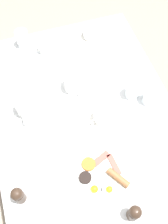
{
  "coord_description": "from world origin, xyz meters",
  "views": [
    {
      "loc": [
        0.19,
        0.59,
        1.87
      ],
      "look_at": [
        0.0,
        0.0,
        0.78
      ],
      "focal_mm": 42.0,
      "sensor_mm": 36.0,
      "label": 1
    }
  ],
  "objects_px": {
    "teapot_far": "(26,106)",
    "knife_by_plate": "(115,71)",
    "water_glass_tall": "(151,96)",
    "teapot_near": "(74,82)",
    "fork_by_plate": "(9,62)",
    "teacup_with_saucer_left": "(102,117)",
    "breakfast_plate": "(102,176)",
    "water_glass_short": "(133,89)",
    "teacup_with_saucer_right": "(91,34)",
    "creamer_jug": "(44,47)",
    "wine_glass_spare": "(23,38)",
    "pepper_grinder": "(18,195)",
    "spoon_for_tea": "(162,122)",
    "salt_grinder": "(134,213)"
  },
  "relations": [
    {
      "from": "water_glass_tall",
      "to": "spoon_for_tea",
      "type": "xyz_separation_m",
      "value": [
        -0.01,
        0.13,
        -0.04
      ]
    },
    {
      "from": "pepper_grinder",
      "to": "teapot_far",
      "type": "bearing_deg",
      "value": -105.44
    },
    {
      "from": "creamer_jug",
      "to": "teapot_far",
      "type": "bearing_deg",
      "value": 63.84
    },
    {
      "from": "teapot_far",
      "to": "teacup_with_saucer_right",
      "type": "relative_size",
      "value": 1.19
    },
    {
      "from": "teapot_near",
      "to": "creamer_jug",
      "type": "distance_m",
      "value": 0.3
    },
    {
      "from": "teapot_far",
      "to": "creamer_jug",
      "type": "bearing_deg",
      "value": -10.37
    },
    {
      "from": "teacup_with_saucer_right",
      "to": "water_glass_tall",
      "type": "xyz_separation_m",
      "value": [
        -0.14,
        0.5,
        0.02
      ]
    },
    {
      "from": "teapot_far",
      "to": "pepper_grinder",
      "type": "xyz_separation_m",
      "value": [
        0.11,
        0.4,
        0.01
      ]
    },
    {
      "from": "teacup_with_saucer_right",
      "to": "knife_by_plate",
      "type": "height_order",
      "value": "teacup_with_saucer_right"
    },
    {
      "from": "creamer_jug",
      "to": "salt_grinder",
      "type": "relative_size",
      "value": 0.88
    },
    {
      "from": "knife_by_plate",
      "to": "spoon_for_tea",
      "type": "relative_size",
      "value": 1.56
    },
    {
      "from": "teacup_with_saucer_left",
      "to": "knife_by_plate",
      "type": "bearing_deg",
      "value": -123.37
    },
    {
      "from": "spoon_for_tea",
      "to": "teacup_with_saucer_left",
      "type": "bearing_deg",
      "value": -20.78
    },
    {
      "from": "teapot_near",
      "to": "fork_by_plate",
      "type": "height_order",
      "value": "teapot_near"
    },
    {
      "from": "teacup_with_saucer_right",
      "to": "wine_glass_spare",
      "type": "distance_m",
      "value": 0.39
    },
    {
      "from": "pepper_grinder",
      "to": "teapot_near",
      "type": "bearing_deg",
      "value": -128.27
    },
    {
      "from": "wine_glass_spare",
      "to": "pepper_grinder",
      "type": "xyz_separation_m",
      "value": [
        0.18,
        0.84,
        0.01
      ]
    },
    {
      "from": "teacup_with_saucer_left",
      "to": "fork_by_plate",
      "type": "height_order",
      "value": "teacup_with_saucer_left"
    },
    {
      "from": "creamer_jug",
      "to": "teapot_near",
      "type": "bearing_deg",
      "value": 106.48
    },
    {
      "from": "teapot_near",
      "to": "fork_by_plate",
      "type": "relative_size",
      "value": 1.01
    },
    {
      "from": "teapot_far",
      "to": "spoon_for_tea",
      "type": "relative_size",
      "value": 1.47
    },
    {
      "from": "teapot_far",
      "to": "knife_by_plate",
      "type": "distance_m",
      "value": 0.51
    },
    {
      "from": "knife_by_plate",
      "to": "teacup_with_saucer_right",
      "type": "bearing_deg",
      "value": -80.47
    },
    {
      "from": "wine_glass_spare",
      "to": "pepper_grinder",
      "type": "bearing_deg",
      "value": 77.79
    },
    {
      "from": "teapot_far",
      "to": "water_glass_tall",
      "type": "height_order",
      "value": "teapot_far"
    },
    {
      "from": "wine_glass_spare",
      "to": "salt_grinder",
      "type": "relative_size",
      "value": 0.9
    },
    {
      "from": "teacup_with_saucer_left",
      "to": "fork_by_plate",
      "type": "distance_m",
      "value": 0.61
    },
    {
      "from": "fork_by_plate",
      "to": "water_glass_tall",
      "type": "bearing_deg",
      "value": 143.58
    },
    {
      "from": "pepper_grinder",
      "to": "fork_by_plate",
      "type": "distance_m",
      "value": 0.74
    },
    {
      "from": "knife_by_plate",
      "to": "wine_glass_spare",
      "type": "bearing_deg",
      "value": -38.34
    },
    {
      "from": "teacup_with_saucer_right",
      "to": "water_glass_short",
      "type": "distance_m",
      "value": 0.45
    },
    {
      "from": "water_glass_tall",
      "to": "salt_grinder",
      "type": "distance_m",
      "value": 0.55
    },
    {
      "from": "teapot_near",
      "to": "spoon_for_tea",
      "type": "xyz_separation_m",
      "value": [
        -0.34,
        0.32,
        -0.05
      ]
    },
    {
      "from": "teacup_with_saucer_right",
      "to": "fork_by_plate",
      "type": "distance_m",
      "value": 0.49
    },
    {
      "from": "teapot_near",
      "to": "teacup_with_saucer_right",
      "type": "distance_m",
      "value": 0.36
    },
    {
      "from": "fork_by_plate",
      "to": "knife_by_plate",
      "type": "bearing_deg",
      "value": 156.19
    },
    {
      "from": "water_glass_tall",
      "to": "knife_by_plate",
      "type": "relative_size",
      "value": 0.49
    },
    {
      "from": "creamer_jug",
      "to": "spoon_for_tea",
      "type": "xyz_separation_m",
      "value": [
        -0.43,
        0.61,
        -0.03
      ]
    },
    {
      "from": "teacup_with_saucer_right",
      "to": "water_glass_tall",
      "type": "bearing_deg",
      "value": 105.36
    },
    {
      "from": "breakfast_plate",
      "to": "water_glass_short",
      "type": "bearing_deg",
      "value": -129.35
    },
    {
      "from": "teacup_with_saucer_left",
      "to": "teacup_with_saucer_right",
      "type": "relative_size",
      "value": 1.0
    },
    {
      "from": "pepper_grinder",
      "to": "salt_grinder",
      "type": "height_order",
      "value": "same"
    },
    {
      "from": "breakfast_plate",
      "to": "teapot_near",
      "type": "bearing_deg",
      "value": -92.44
    },
    {
      "from": "water_glass_short",
      "to": "knife_by_plate",
      "type": "bearing_deg",
      "value": -81.98
    },
    {
      "from": "breakfast_plate",
      "to": "water_glass_short",
      "type": "xyz_separation_m",
      "value": [
        -0.28,
        -0.35,
        0.04
      ]
    },
    {
      "from": "water_glass_short",
      "to": "fork_by_plate",
      "type": "distance_m",
      "value": 0.69
    },
    {
      "from": "teapot_far",
      "to": "teacup_with_saucer_right",
      "type": "bearing_deg",
      "value": -34.72
    },
    {
      "from": "water_glass_tall",
      "to": "teapot_far",
      "type": "bearing_deg",
      "value": -12.39
    },
    {
      "from": "wine_glass_spare",
      "to": "salt_grinder",
      "type": "bearing_deg",
      "value": 102.45
    },
    {
      "from": "breakfast_plate",
      "to": "teapot_near",
      "type": "height_order",
      "value": "teapot_near"
    }
  ]
}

